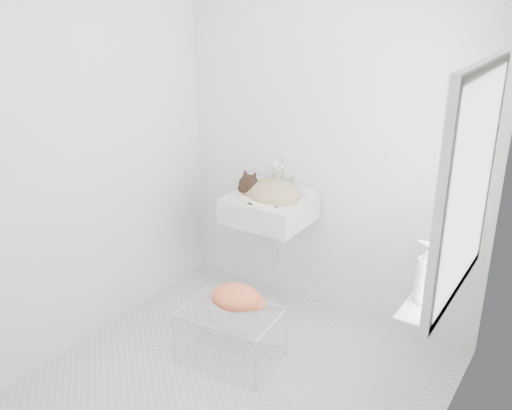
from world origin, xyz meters
The scene contains 15 objects.
floor centered at (0.00, 0.00, 0.00)m, with size 2.20×2.00×0.02m, color silver.
back_wall centered at (0.00, 1.00, 1.25)m, with size 2.20×0.02×2.50m, color white.
right_wall centered at (1.10, 0.00, 1.25)m, with size 0.02×2.00×2.50m, color white.
left_wall centered at (-1.10, 0.00, 1.25)m, with size 0.02×2.00×2.50m, color white.
window_glass centered at (1.09, 0.20, 1.35)m, with size 0.01×0.80×1.00m, color white.
window_frame centered at (1.07, 0.20, 1.35)m, with size 0.04×0.90×1.10m, color white.
windowsill centered at (1.01, 0.20, 0.83)m, with size 0.16×0.88×0.04m, color white.
sink centered at (-0.30, 0.74, 0.85)m, with size 0.54×0.47×0.21m, color white.
faucet centered at (-0.30, 0.92, 0.99)m, with size 0.19×0.14×0.19m, color silver, non-canonical shape.
cat centered at (-0.29, 0.72, 0.89)m, with size 0.40×0.32×0.25m.
wire_rack centered at (-0.17, 0.09, 0.15)m, with size 0.57×0.40×0.34m, color silver.
towel centered at (-0.17, 0.15, 0.37)m, with size 0.31×0.22×0.13m, color #F7A721.
bottle_a centered at (1.00, -0.03, 0.85)m, with size 0.10×0.10×0.25m, color white.
bottle_b centered at (1.00, 0.21, 0.85)m, with size 0.08×0.08×0.18m, color teal.
bottle_c centered at (1.00, 0.37, 0.85)m, with size 0.14×0.14×0.18m, color white.
Camera 1 is at (1.59, -2.34, 2.20)m, focal length 40.23 mm.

